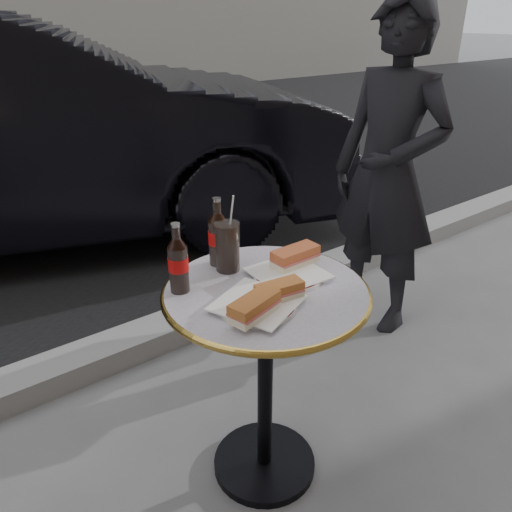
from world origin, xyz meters
TOP-DOWN VIEW (x-y plane):
  - ground at (0.00, 0.00)m, footprint 80.00×80.00m
  - curb at (0.00, 0.90)m, footprint 40.00×0.20m
  - bistro_table at (0.00, 0.00)m, footprint 0.62×0.62m
  - plate_left at (-0.08, -0.07)m, footprint 0.26×0.26m
  - plate_right at (0.10, 0.02)m, footprint 0.26×0.26m
  - sandwich_left_a at (-0.13, -0.11)m, footprint 0.16×0.11m
  - sandwich_left_b at (-0.02, -0.09)m, footprint 0.14×0.08m
  - sandwich_right at (0.15, 0.05)m, footprint 0.16×0.08m
  - cola_bottle_left at (-0.21, 0.14)m, footprint 0.07×0.07m
  - cola_bottle_right at (-0.02, 0.22)m, footprint 0.08×0.08m
  - cola_glass at (-0.02, 0.17)m, footprint 0.09×0.09m
  - parked_car at (-0.12, 2.65)m, footprint 3.06×4.91m
  - pedestrian at (1.07, 0.44)m, footprint 0.44×0.61m

SIDE VIEW (x-z plane):
  - ground at x=0.00m, z-range 0.00..0.00m
  - curb at x=0.00m, z-range -0.01..0.11m
  - bistro_table at x=0.00m, z-range 0.00..0.73m
  - plate_right at x=0.10m, z-range 0.73..0.74m
  - plate_left at x=-0.08m, z-range 0.73..0.74m
  - parked_car at x=-0.12m, z-range 0.00..1.53m
  - sandwich_left_b at x=-0.02m, z-range 0.74..0.79m
  - sandwich_left_a at x=-0.13m, z-range 0.74..0.80m
  - sandwich_right at x=0.15m, z-range 0.74..0.80m
  - pedestrian at x=1.07m, z-range 0.00..1.57m
  - cola_glass at x=-0.02m, z-range 0.73..0.89m
  - cola_bottle_left at x=-0.21m, z-range 0.73..0.95m
  - cola_bottle_right at x=-0.02m, z-range 0.73..0.96m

